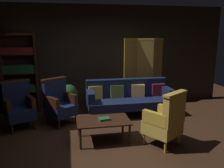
{
  "coord_description": "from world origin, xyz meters",
  "views": [
    {
      "loc": [
        -0.91,
        -3.98,
        2.02
      ],
      "look_at": [
        0.0,
        0.8,
        0.95
      ],
      "focal_mm": 36.71,
      "sensor_mm": 36.0,
      "label": 1
    }
  ],
  "objects_px": {
    "armchair_gilt_accent": "(166,120)",
    "book_green_cloth": "(104,119)",
    "coffee_table": "(103,122)",
    "armchair_wing_right": "(59,103)",
    "potted_plant": "(69,97)",
    "velvet_couch": "(128,97)",
    "armchair_wing_left": "(19,106)",
    "bookshelf": "(20,72)",
    "folding_screen": "(144,70)"
  },
  "relations": [
    {
      "from": "coffee_table",
      "to": "velvet_couch",
      "type": "bearing_deg",
      "value": 58.13
    },
    {
      "from": "bookshelf",
      "to": "potted_plant",
      "type": "bearing_deg",
      "value": -15.2
    },
    {
      "from": "velvet_couch",
      "to": "armchair_wing_left",
      "type": "bearing_deg",
      "value": -170.99
    },
    {
      "from": "potted_plant",
      "to": "book_green_cloth",
      "type": "relative_size",
      "value": 3.53
    },
    {
      "from": "velvet_couch",
      "to": "coffee_table",
      "type": "bearing_deg",
      "value": -121.87
    },
    {
      "from": "coffee_table",
      "to": "folding_screen",
      "type": "bearing_deg",
      "value": 54.93
    },
    {
      "from": "armchair_wing_left",
      "to": "armchair_gilt_accent",
      "type": "bearing_deg",
      "value": -26.44
    },
    {
      "from": "armchair_gilt_accent",
      "to": "potted_plant",
      "type": "xyz_separation_m",
      "value": [
        -1.71,
        2.2,
        -0.07
      ]
    },
    {
      "from": "folding_screen",
      "to": "book_green_cloth",
      "type": "height_order",
      "value": "folding_screen"
    },
    {
      "from": "bookshelf",
      "to": "armchair_wing_left",
      "type": "xyz_separation_m",
      "value": [
        0.14,
        -1.15,
        -0.57
      ]
    },
    {
      "from": "armchair_gilt_accent",
      "to": "potted_plant",
      "type": "height_order",
      "value": "armchair_gilt_accent"
    },
    {
      "from": "bookshelf",
      "to": "armchair_wing_right",
      "type": "xyz_separation_m",
      "value": [
        0.99,
        -1.07,
        -0.57
      ]
    },
    {
      "from": "bookshelf",
      "to": "folding_screen",
      "type": "bearing_deg",
      "value": 1.26
    },
    {
      "from": "book_green_cloth",
      "to": "potted_plant",
      "type": "bearing_deg",
      "value": 109.78
    },
    {
      "from": "bookshelf",
      "to": "armchair_gilt_accent",
      "type": "bearing_deg",
      "value": -40.86
    },
    {
      "from": "armchair_wing_right",
      "to": "potted_plant",
      "type": "xyz_separation_m",
      "value": [
        0.23,
        0.73,
        -0.07
      ]
    },
    {
      "from": "armchair_wing_right",
      "to": "potted_plant",
      "type": "distance_m",
      "value": 0.77
    },
    {
      "from": "bookshelf",
      "to": "coffee_table",
      "type": "relative_size",
      "value": 2.05
    },
    {
      "from": "armchair_gilt_accent",
      "to": "armchair_wing_right",
      "type": "bearing_deg",
      "value": 142.86
    },
    {
      "from": "armchair_gilt_accent",
      "to": "potted_plant",
      "type": "relative_size",
      "value": 1.4
    },
    {
      "from": "armchair_gilt_accent",
      "to": "armchair_wing_left",
      "type": "distance_m",
      "value": 3.11
    },
    {
      "from": "folding_screen",
      "to": "armchair_gilt_accent",
      "type": "height_order",
      "value": "folding_screen"
    },
    {
      "from": "armchair_wing_left",
      "to": "armchair_wing_right",
      "type": "xyz_separation_m",
      "value": [
        0.85,
        0.08,
        0.0
      ]
    },
    {
      "from": "bookshelf",
      "to": "potted_plant",
      "type": "height_order",
      "value": "bookshelf"
    },
    {
      "from": "coffee_table",
      "to": "potted_plant",
      "type": "relative_size",
      "value": 1.35
    },
    {
      "from": "bookshelf",
      "to": "book_green_cloth",
      "type": "xyz_separation_m",
      "value": [
        1.86,
        -2.12,
        -0.62
      ]
    },
    {
      "from": "coffee_table",
      "to": "armchair_gilt_accent",
      "type": "xyz_separation_m",
      "value": [
        1.08,
        -0.41,
        0.12
      ]
    },
    {
      "from": "coffee_table",
      "to": "potted_plant",
      "type": "height_order",
      "value": "potted_plant"
    },
    {
      "from": "folding_screen",
      "to": "book_green_cloth",
      "type": "relative_size",
      "value": 9.06
    },
    {
      "from": "armchair_wing_right",
      "to": "book_green_cloth",
      "type": "height_order",
      "value": "armchair_wing_right"
    },
    {
      "from": "book_green_cloth",
      "to": "armchair_wing_left",
      "type": "bearing_deg",
      "value": 150.49
    },
    {
      "from": "bookshelf",
      "to": "velvet_couch",
      "type": "bearing_deg",
      "value": -15.31
    },
    {
      "from": "coffee_table",
      "to": "armchair_wing_left",
      "type": "bearing_deg",
      "value": 150.16
    },
    {
      "from": "potted_plant",
      "to": "armchair_gilt_accent",
      "type": "bearing_deg",
      "value": -52.19
    },
    {
      "from": "velvet_couch",
      "to": "coffee_table",
      "type": "xyz_separation_m",
      "value": [
        -0.86,
        -1.38,
        -0.08
      ]
    },
    {
      "from": "armchair_gilt_accent",
      "to": "armchair_wing_left",
      "type": "bearing_deg",
      "value": 153.56
    },
    {
      "from": "folding_screen",
      "to": "bookshelf",
      "type": "height_order",
      "value": "bookshelf"
    },
    {
      "from": "coffee_table",
      "to": "armchair_wing_right",
      "type": "distance_m",
      "value": 1.36
    },
    {
      "from": "velvet_couch",
      "to": "armchair_gilt_accent",
      "type": "distance_m",
      "value": 1.8
    },
    {
      "from": "coffee_table",
      "to": "book_green_cloth",
      "type": "bearing_deg",
      "value": 5.33
    },
    {
      "from": "armchair_gilt_accent",
      "to": "book_green_cloth",
      "type": "bearing_deg",
      "value": 158.9
    },
    {
      "from": "armchair_wing_left",
      "to": "potted_plant",
      "type": "distance_m",
      "value": 1.35
    },
    {
      "from": "velvet_couch",
      "to": "armchair_gilt_accent",
      "type": "xyz_separation_m",
      "value": [
        0.22,
        -1.79,
        0.03
      ]
    },
    {
      "from": "coffee_table",
      "to": "armchair_wing_right",
      "type": "height_order",
      "value": "armchair_wing_right"
    },
    {
      "from": "coffee_table",
      "to": "armchair_wing_left",
      "type": "distance_m",
      "value": 1.96
    },
    {
      "from": "velvet_couch",
      "to": "book_green_cloth",
      "type": "distance_m",
      "value": 1.61
    },
    {
      "from": "velvet_couch",
      "to": "armchair_wing_right",
      "type": "distance_m",
      "value": 1.74
    },
    {
      "from": "folding_screen",
      "to": "potted_plant",
      "type": "height_order",
      "value": "folding_screen"
    },
    {
      "from": "bookshelf",
      "to": "book_green_cloth",
      "type": "relative_size",
      "value": 9.78
    },
    {
      "from": "armchair_gilt_accent",
      "to": "armchair_wing_right",
      "type": "distance_m",
      "value": 2.42
    }
  ]
}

